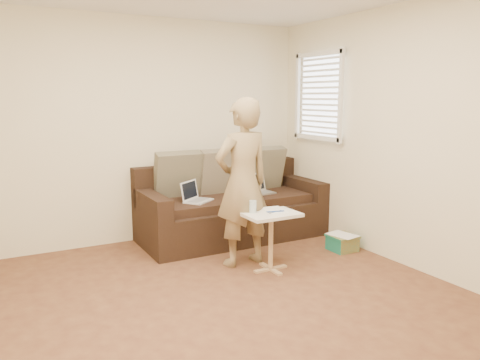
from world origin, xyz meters
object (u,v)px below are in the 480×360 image
Objects in this scene: laptop_white at (199,202)px; drinking_glass at (253,207)px; laptop_silver at (260,194)px; person at (243,183)px; striped_box at (342,242)px; sofa at (232,204)px; side_table at (271,242)px.

drinking_glass is (0.15, -0.97, 0.12)m from laptop_white.
person reaches higher than laptop_silver.
laptop_silver is at bearing 116.56° from striped_box.
striped_box is at bearing -50.21° from sofa.
side_table is 4.86× the size of drinking_glass.
laptop_white is (-0.85, -0.05, 0.00)m from laptop_silver.
laptop_silver is 1.03× the size of laptop_white.
person is at bearing -111.32° from sofa.
laptop_silver is 1.26m from side_table.
side_table is at bearing -121.66° from laptop_silver.
person is at bearing 90.90° from drinking_glass.
sofa reaches higher than laptop_white.
striped_box is at bearing 7.45° from side_table.
person is 0.29m from drinking_glass.
drinking_glass is at bearing -129.93° from laptop_silver.
laptop_white is 0.19× the size of person.
laptop_white is at bearing 98.87° from drinking_glass.
laptop_silver is 0.85m from laptop_white.
side_table is (0.15, -0.30, -0.56)m from person.
striped_box is (1.33, -0.93, -0.43)m from laptop_white.
sofa is 1.18m from side_table.
side_table is (0.30, -1.06, -0.23)m from laptop_white.
laptop_white is at bearing -83.70° from person.
drinking_glass is at bearing -107.37° from sofa.
drinking_glass is 1.31m from striped_box.
person is 0.65m from side_table.
side_table is at bearing -31.86° from drinking_glass.
striped_box is at bearing -70.79° from laptop_white.
laptop_white is at bearing 177.79° from laptop_silver.
side_table is at bearing -172.55° from striped_box.
side_table is at bearing 112.84° from person.
laptop_silver is 0.57× the size of side_table.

